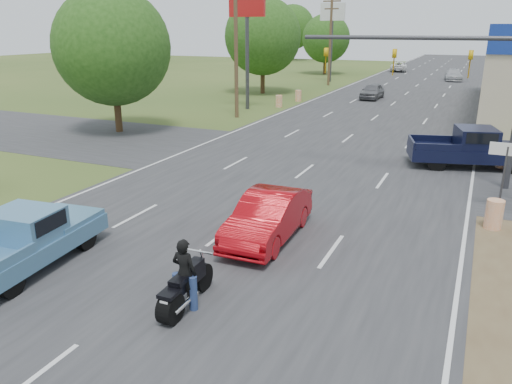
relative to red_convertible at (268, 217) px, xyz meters
The scene contains 26 objects.
ground 8.26m from the red_convertible, 100.37° to the right, with size 200.00×200.00×0.00m, color #374F1F.
main_road 31.95m from the red_convertible, 92.66° to the left, with size 15.00×180.00×0.02m, color #2D2D30.
cross_road 10.05m from the red_convertible, 98.50° to the left, with size 120.00×10.00×0.02m, color #2D2D30.
utility_pole_5 23.19m from the red_convertible, 118.88° to the left, with size 2.00×0.28×10.00m.
utility_pole_6 45.49m from the red_convertible, 104.04° to the left, with size 2.00×0.28×10.00m.
tree_0 20.05m from the red_convertible, 142.43° to the left, with size 7.14×7.14×8.84m.
tree_1 37.38m from the red_convertible, 113.84° to the left, with size 7.56×7.56×9.36m.
tree_2 60.14m from the red_convertible, 105.15° to the left, with size 6.72×6.72×8.32m.
tree_4 87.77m from the red_convertible, 130.17° to the left, with size 9.24×9.24×11.44m.
tree_6 92.61m from the red_convertible, 109.91° to the left, with size 8.82×8.82×10.92m.
barrel_0 7.61m from the red_convertible, 30.95° to the left, with size 0.56×0.56×1.00m, color orange.
barrel_1 14.21m from the red_convertible, 60.86° to the left, with size 0.56×0.56×1.00m, color orange.
barrel_2 27.77m from the red_convertible, 111.07° to the left, with size 0.56×0.56×1.00m, color orange.
barrel_3 31.44m from the red_convertible, 107.94° to the left, with size 0.56×0.56×1.00m, color orange.
pole_sign_left_near 27.50m from the red_convertible, 116.61° to the left, with size 3.00×0.35×9.20m.
pole_sign_left_far 49.80m from the red_convertible, 104.04° to the left, with size 3.00×0.35×9.20m.
lane_sign 9.02m from the red_convertible, 41.33° to the left, with size 1.20×0.08×2.52m.
signal_mast 10.71m from the red_convertible, 64.02° to the left, with size 9.12×0.40×7.00m.
red_convertible is the anchor object (origin of this frame).
motorcycle 4.68m from the red_convertible, 92.13° to the right, with size 0.72×2.33×1.19m.
rider 4.60m from the red_convertible, 92.18° to the right, with size 0.62×0.41×1.69m, color black.
blue_pickup 6.98m from the red_convertible, 140.71° to the right, with size 2.41×5.14×1.65m.
navy_pickup 13.28m from the red_convertible, 64.80° to the left, with size 6.13×3.63×1.91m.
distant_car_grey 34.38m from the red_convertible, 96.45° to the left, with size 1.67×4.16×1.42m, color slate.
distant_car_silver 55.61m from the red_convertible, 88.00° to the left, with size 1.98×4.88×1.42m, color #B6B7BC.
distant_car_white 67.31m from the red_convertible, 95.70° to the left, with size 2.40×5.21×1.45m, color silver.
Camera 1 is at (7.16, -5.38, 6.40)m, focal length 35.00 mm.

